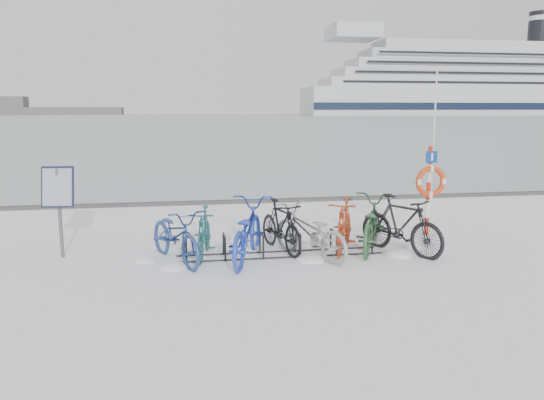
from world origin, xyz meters
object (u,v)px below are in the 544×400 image
Objects in this scene: bike_rack at (280,246)px; cruise_ferry at (457,87)px; lifebuoy_station at (430,182)px; info_board at (58,192)px.

cruise_ferry is at bearing 60.77° from bike_rack.
lifebuoy_station is (3.59, 1.08, 1.04)m from bike_rack.
cruise_ferry is (115.26, 206.01, 11.82)m from bike_rack.
info_board is (-4.14, 0.53, 1.09)m from bike_rack.
bike_rack is 2.27× the size of info_board.
cruise_ferry reaches higher than info_board.
lifebuoy_station is at bearing 16.71° from bike_rack.
lifebuoy_station is at bearing 9.17° from info_board.
cruise_ferry reaches higher than bike_rack.
cruise_ferry is (119.40, 205.48, 10.73)m from info_board.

